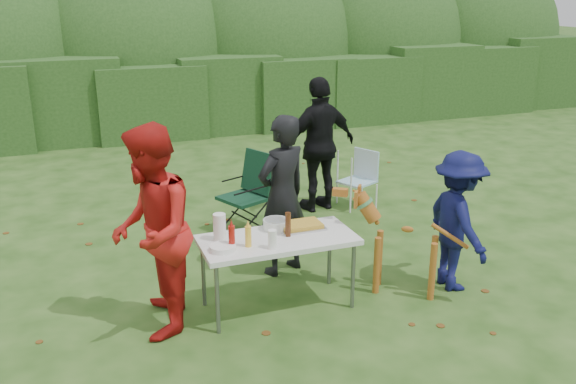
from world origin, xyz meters
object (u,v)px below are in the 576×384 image
object	(u,v)px
person_black_puffy	(320,145)
dog	(406,245)
person_red_jacket	(152,232)
beer_bottle	(288,224)
lawn_chair	(357,179)
paper_towel_roll	(220,227)
camping_chair	(245,193)
child	(458,221)
folding_table	(278,243)
person_cook	(282,196)
mustard_bottle	(248,236)
ketchup_bottle	(232,237)

from	to	relation	value
person_black_puffy	dog	bearing A→B (deg)	75.52
person_red_jacket	beer_bottle	world-z (taller)	person_red_jacket
dog	lawn_chair	bearing A→B (deg)	-70.05
dog	paper_towel_roll	distance (m)	1.92
person_black_puffy	camping_chair	distance (m)	1.39
child	paper_towel_roll	bearing A→B (deg)	85.75
folding_table	person_cook	world-z (taller)	person_cook
person_cook	mustard_bottle	distance (m)	1.07
person_red_jacket	person_cook	bearing A→B (deg)	128.31
person_red_jacket	lawn_chair	world-z (taller)	person_red_jacket
lawn_chair	person_red_jacket	bearing A→B (deg)	11.14
ketchup_bottle	child	bearing A→B (deg)	-3.54
person_black_puffy	folding_table	bearing A→B (deg)	48.10
person_black_puffy	ketchup_bottle	size ratio (longest dim) A/B	8.59
ketchup_bottle	paper_towel_roll	xyz separation A→B (m)	(-0.05, 0.23, 0.02)
person_black_puffy	mustard_bottle	world-z (taller)	person_black_puffy
person_red_jacket	camping_chair	bearing A→B (deg)	156.38
child	lawn_chair	xyz separation A→B (m)	(0.18, 2.63, -0.33)
camping_chair	paper_towel_roll	world-z (taller)	camping_chair
child	camping_chair	xyz separation A→B (m)	(-1.60, 2.28, -0.22)
folding_table	lawn_chair	bearing A→B (deg)	49.19
camping_chair	lawn_chair	world-z (taller)	camping_chair
person_black_puffy	paper_towel_roll	size ratio (longest dim) A/B	7.27
person_cook	mustard_bottle	xyz separation A→B (m)	(-0.65, -0.85, -0.05)
camping_chair	paper_towel_roll	bearing A→B (deg)	43.51
person_cook	person_red_jacket	world-z (taller)	person_red_jacket
person_cook	child	xyz separation A→B (m)	(1.56, -0.99, -0.15)
folding_table	mustard_bottle	distance (m)	0.38
folding_table	lawn_chair	xyz separation A→B (m)	(2.06, 2.39, -0.28)
child	mustard_bottle	size ratio (longest dim) A/B	7.38
ketchup_bottle	beer_bottle	bearing A→B (deg)	9.08
person_black_puffy	person_cook	bearing A→B (deg)	44.96
lawn_chair	person_black_puffy	bearing A→B (deg)	-35.75
dog	beer_bottle	size ratio (longest dim) A/B	4.66
paper_towel_roll	person_red_jacket	bearing A→B (deg)	-167.84
camping_chair	beer_bottle	size ratio (longest dim) A/B	4.30
folding_table	paper_towel_roll	bearing A→B (deg)	165.26
person_red_jacket	dog	size ratio (longest dim) A/B	1.73
ketchup_bottle	beer_bottle	distance (m)	0.59
person_cook	person_black_puffy	size ratio (longest dim) A/B	0.94
child	folding_table	bearing A→B (deg)	87.44
person_black_puffy	ketchup_bottle	world-z (taller)	person_black_puffy
person_black_puffy	child	distance (m)	2.76
mustard_bottle	ketchup_bottle	xyz separation A→B (m)	(-0.15, 0.01, 0.01)
person_cook	child	size ratio (longest dim) A/B	1.20
child	dog	xyz separation A→B (m)	(-0.55, 0.07, -0.21)
dog	camping_chair	world-z (taller)	dog
person_cook	paper_towel_roll	size ratio (longest dim) A/B	6.83
person_cook	ketchup_bottle	world-z (taller)	person_cook
person_red_jacket	folding_table	bearing A→B (deg)	101.90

